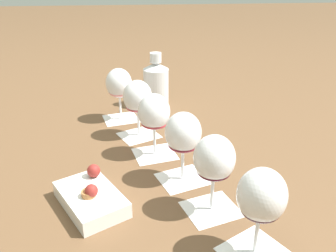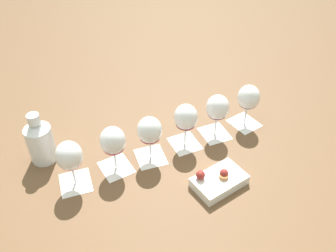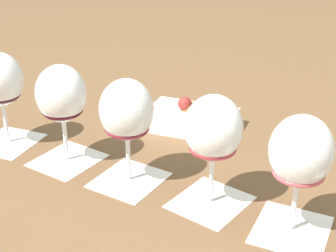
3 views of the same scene
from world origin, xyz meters
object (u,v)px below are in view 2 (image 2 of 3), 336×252
(wine_glass_1, at_px, (113,142))
(wine_glass_2, at_px, (150,132))
(snack_dish, at_px, (219,181))
(ceramic_vase, at_px, (40,141))
(wine_glass_0, at_px, (69,157))
(wine_glass_4, at_px, (217,109))
(wine_glass_3, at_px, (186,119))
(wine_glass_5, at_px, (248,99))

(wine_glass_1, height_order, wine_glass_2, same)
(snack_dish, bearing_deg, ceramic_vase, 162.68)
(wine_glass_0, xyz_separation_m, wine_glass_2, (0.26, 0.10, 0.00))
(wine_glass_2, xyz_separation_m, wine_glass_4, (0.26, 0.10, -0.00))
(wine_glass_3, bearing_deg, wine_glass_1, -158.81)
(wine_glass_5, bearing_deg, wine_glass_4, -158.44)
(wine_glass_0, bearing_deg, wine_glass_2, 20.80)
(wine_glass_0, bearing_deg, snack_dish, -6.74)
(wine_glass_5, xyz_separation_m, snack_dish, (-0.17, -0.31, -0.10))
(wine_glass_2, xyz_separation_m, snack_dish, (0.21, -0.15, -0.10))
(wine_glass_0, distance_m, ceramic_vase, 0.18)
(wine_glass_1, distance_m, snack_dish, 0.37)
(wine_glass_4, xyz_separation_m, snack_dish, (-0.04, -0.26, -0.10))
(wine_glass_5, distance_m, snack_dish, 0.37)
(wine_glass_0, height_order, wine_glass_5, same)
(wine_glass_2, xyz_separation_m, wine_glass_5, (0.39, 0.16, -0.00))
(wine_glass_4, height_order, wine_glass_5, same)
(wine_glass_1, bearing_deg, wine_glass_4, 20.84)
(wine_glass_5, height_order, snack_dish, wine_glass_5)
(wine_glass_3, distance_m, ceramic_vase, 0.51)
(wine_glass_2, distance_m, ceramic_vase, 0.38)
(ceramic_vase, bearing_deg, wine_glass_4, 6.56)
(ceramic_vase, bearing_deg, wine_glass_1, -15.68)
(ceramic_vase, bearing_deg, wine_glass_2, -4.71)
(wine_glass_3, distance_m, snack_dish, 0.25)
(wine_glass_0, xyz_separation_m, wine_glass_4, (0.51, 0.20, -0.00))
(wine_glass_0, distance_m, wine_glass_5, 0.69)
(wine_glass_4, bearing_deg, wine_glass_1, -159.16)
(wine_glass_1, xyz_separation_m, wine_glass_2, (0.12, 0.04, -0.00))
(wine_glass_4, distance_m, snack_dish, 0.28)
(wine_glass_1, xyz_separation_m, ceramic_vase, (-0.25, 0.07, -0.04))
(wine_glass_1, bearing_deg, ceramic_vase, 164.32)
(wine_glass_4, distance_m, ceramic_vase, 0.64)
(ceramic_vase, xyz_separation_m, snack_dish, (0.59, -0.18, -0.06))
(ceramic_vase, height_order, snack_dish, ceramic_vase)
(wine_glass_1, bearing_deg, wine_glass_3, 21.19)
(wine_glass_0, xyz_separation_m, wine_glass_1, (0.13, 0.06, 0.00))
(wine_glass_3, xyz_separation_m, snack_dish, (0.08, -0.21, -0.10))
(wine_glass_0, distance_m, snack_dish, 0.48)
(ceramic_vase, bearing_deg, wine_glass_5, 9.27)
(wine_glass_4, distance_m, wine_glass_5, 0.14)
(snack_dish, bearing_deg, wine_glass_4, 80.92)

